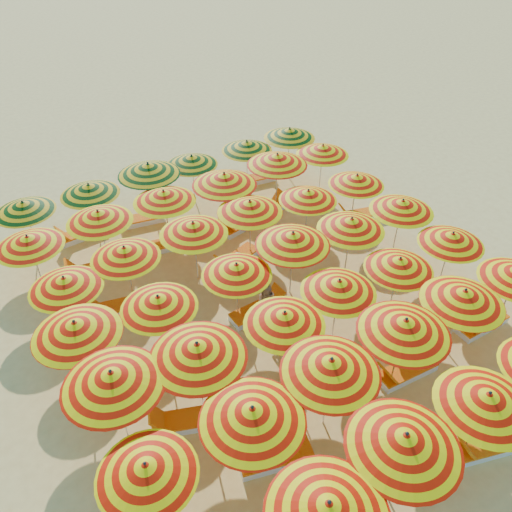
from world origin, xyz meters
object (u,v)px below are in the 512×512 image
at_px(umbrella_41, 289,133).
at_px(umbrella_7, 252,414).
at_px(lounger_9, 237,259).
at_px(umbrella_26, 193,228).
at_px(umbrella_15, 339,286).
at_px(umbrella_3, 487,400).
at_px(umbrella_2, 405,441).
at_px(umbrella_32, 164,196).
at_px(umbrella_36, 24,207).
at_px(umbrella_27, 250,207).
at_px(lounger_6, 185,421).
at_px(beachgoer_a, 237,271).
at_px(umbrella_38, 148,169).
at_px(lounger_3, 274,458).
at_px(lounger_16, 141,219).
at_px(umbrella_21, 293,239).
at_px(umbrella_34, 277,160).
at_px(umbrella_12, 112,379).
at_px(umbrella_20, 237,269).
at_px(lounger_17, 257,179).
at_px(umbrella_39, 192,160).
at_px(umbrella_10, 464,297).
at_px(lounger_4, 405,371).
at_px(umbrella_19, 159,302).
at_px(umbrella_8, 331,366).
at_px(lounger_13, 241,225).
at_px(umbrella_31, 99,216).
at_px(umbrella_18, 76,328).
at_px(beachgoer_b, 268,304).
at_px(lounger_14, 265,208).
at_px(umbrella_1, 328,509).
at_px(umbrella_28, 308,195).
at_px(umbrella_13, 197,350).
at_px(umbrella_35, 323,150).
at_px(lounger_2, 487,445).
at_px(umbrella_24, 65,283).
at_px(lounger_10, 360,215).
at_px(umbrella_9, 405,326).
at_px(umbrella_33, 224,179).
at_px(lounger_11, 93,270).
at_px(umbrella_29, 357,180).
at_px(umbrella_23, 402,206).
at_px(umbrella_37, 89,189).
at_px(umbrella_25, 125,253).
at_px(lounger_7, 258,310).
at_px(umbrella_22, 351,224).

bearing_deg(umbrella_41, umbrella_7, -128.40).
bearing_deg(lounger_9, umbrella_26, -17.34).
bearing_deg(umbrella_15, umbrella_3, -86.78).
bearing_deg(umbrella_2, umbrella_32, 90.68).
bearing_deg(umbrella_36, umbrella_27, -34.07).
relative_size(umbrella_36, lounger_6, 1.37).
bearing_deg(beachgoer_a, umbrella_38, -138.83).
xyz_separation_m(umbrella_26, lounger_3, (-1.48, -6.73, -1.85)).
distance_m(umbrella_15, lounger_16, 9.01).
height_order(umbrella_21, umbrella_34, umbrella_34).
xyz_separation_m(umbrella_3, umbrella_12, (-6.45, 4.59, 0.13)).
bearing_deg(umbrella_20, lounger_17, 53.82).
relative_size(umbrella_36, umbrella_39, 0.96).
xyz_separation_m(umbrella_10, lounger_4, (-1.63, -0.03, -1.88)).
bearing_deg(umbrella_19, lounger_6, -103.25).
height_order(umbrella_8, lounger_3, umbrella_8).
bearing_deg(lounger_16, lounger_13, 152.89).
relative_size(umbrella_8, lounger_3, 1.35).
distance_m(umbrella_31, umbrella_38, 3.10).
relative_size(umbrella_7, umbrella_26, 0.95).
distance_m(umbrella_18, lounger_17, 11.67).
bearing_deg(beachgoer_b, umbrella_27, 112.15).
height_order(umbrella_38, lounger_14, umbrella_38).
bearing_deg(umbrella_26, umbrella_15, -64.30).
height_order(umbrella_41, beachgoer_b, umbrella_41).
height_order(umbrella_1, umbrella_28, umbrella_1).
relative_size(umbrella_7, umbrella_41, 0.87).
xyz_separation_m(umbrella_34, lounger_4, (-1.74, -8.74, -1.98)).
bearing_deg(umbrella_10, umbrella_13, 163.71).
relative_size(umbrella_35, lounger_2, 1.36).
distance_m(umbrella_24, umbrella_28, 8.33).
relative_size(umbrella_19, lounger_10, 1.48).
relative_size(umbrella_3, umbrella_9, 0.88).
bearing_deg(umbrella_35, umbrella_33, -176.55).
bearing_deg(umbrella_20, lounger_2, -68.48).
xyz_separation_m(umbrella_12, beachgoer_a, (4.91, 3.15, -1.41)).
bearing_deg(lounger_14, umbrella_32, 179.04).
relative_size(lounger_4, lounger_11, 0.98).
xyz_separation_m(umbrella_27, umbrella_36, (-6.22, 4.21, -0.16)).
bearing_deg(lounger_4, lounger_9, -73.48).
xyz_separation_m(umbrella_29, beachgoer_b, (-5.56, -2.67, -1.19)).
distance_m(umbrella_38, lounger_10, 8.15).
height_order(umbrella_23, umbrella_31, umbrella_31).
distance_m(umbrella_26, umbrella_37, 4.60).
xyz_separation_m(umbrella_25, lounger_7, (2.98, -2.55, -1.77)).
xyz_separation_m(umbrella_22, umbrella_33, (-2.09, 4.33, 0.15)).
xyz_separation_m(lounger_6, lounger_13, (5.45, 6.51, 0.00)).
height_order(umbrella_15, lounger_17, umbrella_15).
distance_m(umbrella_33, lounger_4, 8.73).
relative_size(lounger_6, lounger_17, 1.02).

